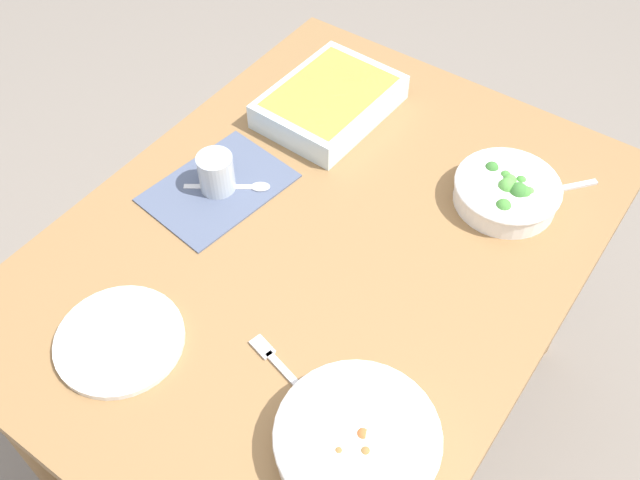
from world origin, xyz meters
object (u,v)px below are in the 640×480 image
spoon_spare (240,187)px  broccoli_bowl (507,191)px  drink_cup (216,175)px  fork_on_table (282,368)px  spoon_by_broccoli (546,191)px  baking_dish (330,100)px  side_plate (120,340)px  stew_bowl (357,440)px

spoon_spare → broccoli_bowl: bearing=-58.6°
drink_cup → fork_on_table: (-0.26, -0.36, -0.04)m
spoon_by_broccoli → fork_on_table: size_ratio=0.83×
baking_dish → drink_cup: drink_cup is taller
broccoli_bowl → spoon_spare: broccoli_bowl is taller
spoon_by_broccoli → spoon_spare: size_ratio=0.94×
side_plate → spoon_by_broccoli: 0.87m
baking_dish → spoon_spare: baking_dish is taller
stew_bowl → drink_cup: bearing=60.5°
spoon_by_broccoli → baking_dish: bearing=95.4°
baking_dish → spoon_by_broccoli: 0.50m
broccoli_bowl → fork_on_table: bearing=166.6°
stew_bowl → baking_dish: (0.62, 0.48, 0.00)m
baking_dish → side_plate: baking_dish is taller
baking_dish → drink_cup: 0.33m
baking_dish → fork_on_table: baking_dish is taller
drink_cup → side_plate: drink_cup is taller
drink_cup → spoon_by_broccoli: size_ratio=0.58×
broccoli_bowl → baking_dish: bearing=87.0°
stew_bowl → fork_on_table: size_ratio=1.43×
side_plate → spoon_spare: (0.40, 0.06, -0.00)m
stew_bowl → spoon_spare: stew_bowl is taller
stew_bowl → spoon_spare: (0.33, 0.50, -0.03)m
drink_cup → broccoli_bowl: bearing=-58.3°
side_plate → spoon_by_broccoli: bearing=-30.9°
baking_dish → fork_on_table: bearing=-152.2°
broccoli_bowl → spoon_spare: size_ratio=1.35×
side_plate → drink_cup: bearing=15.0°
side_plate → spoon_spare: size_ratio=1.42×
broccoli_bowl → fork_on_table: (-0.56, 0.13, -0.03)m
spoon_by_broccoli → fork_on_table: spoon_by_broccoli is taller
fork_on_table → baking_dish: bearing=27.8°
broccoli_bowl → spoon_by_broccoli: broccoli_bowl is taller
baking_dish → side_plate: bearing=-175.9°
baking_dish → spoon_by_broccoli: baking_dish is taller
drink_cup → fork_on_table: size_ratio=0.48×
baking_dish → fork_on_table: 0.66m
stew_bowl → spoon_spare: 0.59m
stew_bowl → baking_dish: size_ratio=0.82×
drink_cup → side_plate: 0.39m
baking_dish → fork_on_table: size_ratio=1.75×
stew_bowl → side_plate: bearing=99.5°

